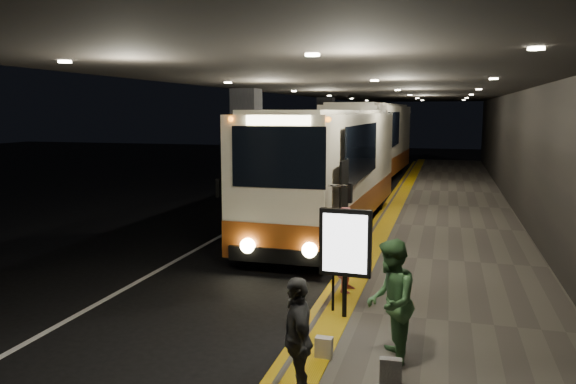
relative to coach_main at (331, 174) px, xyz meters
The scene contains 17 objects.
ground 4.99m from the coach_main, 103.71° to the right, with size 90.00×90.00×0.00m, color black.
lane_line_white 3.42m from the coach_main, behind, with size 0.12×50.00×0.01m, color silver.
kerb_stripe_yellow 2.18m from the coach_main, 20.01° to the left, with size 0.18×50.00×0.01m, color gold.
sidewalk 4.03m from the coach_main, ahead, with size 4.50×50.00×0.15m, color #514C44.
tactile_strip 2.40m from the coach_main, 14.55° to the left, with size 0.50×50.00×0.01m, color gold.
terminal_wall 6.04m from the coach_main, ahead, with size 0.10×50.00×6.00m, color black.
support_columns 2.71m from the coach_main, 168.13° to the right, with size 0.80×24.80×4.40m.
canopy 3.21m from the coach_main, 18.00° to the left, with size 9.00×50.00×0.40m, color black.
coach_main is the anchor object (origin of this frame).
coach_second 12.61m from the coach_main, 91.62° to the left, with size 3.16×12.72×3.97m.
passenger_boarding 6.85m from the coach_main, 75.62° to the right, with size 0.62×0.41×1.70m, color #D4626B.
passenger_waiting_green 10.03m from the coach_main, 73.65° to the right, with size 0.87×0.54×1.79m, color #386539.
passenger_waiting_grey 11.15m from the coach_main, 80.56° to the right, with size 0.92×0.47×1.58m, color #48494C.
bag_polka 10.76m from the coach_main, 74.20° to the right, with size 0.29×0.12×0.35m, color black.
bag_plain 10.00m from the coach_main, 78.98° to the right, with size 0.25×0.15×0.31m, color beige.
info_sign 8.26m from the coach_main, 76.76° to the right, with size 0.91×0.15×1.91m.
stanchion_post 8.03m from the coach_main, 78.11° to the right, with size 0.05×0.05×1.07m, color black.
Camera 1 is at (4.61, -12.75, 3.71)m, focal length 35.00 mm.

